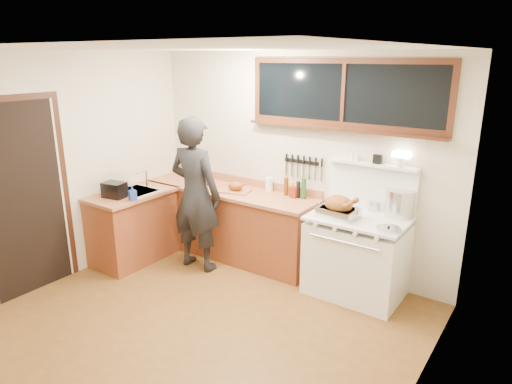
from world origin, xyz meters
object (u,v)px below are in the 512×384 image
Objects in this scene: man at (195,195)px; roast_turkey at (339,208)px; vintage_stove at (357,254)px; cutting_board at (236,188)px.

roast_turkey is at bearing 11.94° from man.
cutting_board is (-1.64, -0.01, 0.48)m from vintage_stove.
vintage_stove is 3.65× the size of roast_turkey.
man reaches higher than vintage_stove.
roast_turkey reaches higher than cutting_board.
cutting_board is (0.25, 0.48, 0.01)m from man.
cutting_board is 0.93× the size of roast_turkey.
cutting_board is 1.46m from roast_turkey.
man is (-1.88, -0.49, 0.47)m from vintage_stove.
man reaches higher than roast_turkey.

